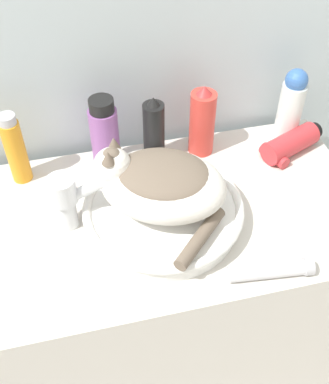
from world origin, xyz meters
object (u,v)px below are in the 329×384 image
hairspray_can_black (156,131)px  hair_dryer (290,144)px  cat (160,182)px  mouthwash_bottle (105,135)px  spray_bottle_trigger (202,122)px  shampoo_bottle_tall (15,149)px  faucet (69,197)px  lotion_bottle_white (291,105)px  cream_tube (272,270)px

hairspray_can_black → hair_dryer: (0.34, -0.06, -0.06)m
cat → hairspray_can_black: size_ratio=1.82×
cat → mouthwash_bottle: 0.24m
hairspray_can_black → spray_bottle_trigger: size_ratio=0.94×
shampoo_bottle_tall → hair_dryer: shampoo_bottle_tall is taller
faucet → hair_dryer: 0.59m
spray_bottle_trigger → lotion_bottle_white: bearing=0.0°
hair_dryer → mouthwash_bottle: bearing=149.9°
spray_bottle_trigger → cream_tube: size_ratio=1.10×
spray_bottle_trigger → hairspray_can_black: bearing=180.0°
lotion_bottle_white → hair_dryer: (-0.02, -0.06, -0.07)m
cat → mouthwash_bottle: (-0.09, 0.22, -0.03)m
mouthwash_bottle → spray_bottle_trigger: (0.25, -0.00, -0.00)m
faucet → hairspray_can_black: bearing=48.4°
cream_tube → hair_dryer: hair_dryer is taller
mouthwash_bottle → shampoo_bottle_tall: bearing=-180.0°
cat → shampoo_bottle_tall: (-0.30, 0.22, -0.03)m
shampoo_bottle_tall → spray_bottle_trigger: size_ratio=0.97×
lotion_bottle_white → cream_tube: size_ratio=1.16×
mouthwash_bottle → shampoo_bottle_tall: 0.21m
cream_tube → cat: bearing=133.4°
faucet → shampoo_bottle_tall: shampoo_bottle_tall is taller
shampoo_bottle_tall → spray_bottle_trigger: (0.46, 0.00, -0.00)m
hairspray_can_black → cream_tube: 0.45m
mouthwash_bottle → hairspray_can_black: 0.13m
faucet → cat: bearing=0.1°
faucet → cream_tube: (0.38, -0.23, -0.07)m
faucet → cream_tube: bearing=-21.4°
shampoo_bottle_tall → lotion_bottle_white: 0.70m
shampoo_bottle_tall → cream_tube: shampoo_bottle_tall is taller
hairspray_can_black → spray_bottle_trigger: 0.12m
shampoo_bottle_tall → hair_dryer: size_ratio=1.03×
mouthwash_bottle → cream_tube: (0.28, -0.42, -0.08)m
faucet → hairspray_can_black: size_ratio=0.87×
cat → hair_dryer: cat is taller
lotion_bottle_white → spray_bottle_trigger: (-0.24, 0.00, -0.01)m
faucet → shampoo_bottle_tall: size_ratio=0.85×
faucet → cream_tube: faucet is taller
faucet → spray_bottle_trigger: bearing=37.6°
faucet → lotion_bottle_white: bearing=27.4°
mouthwash_bottle → spray_bottle_trigger: size_ratio=1.01×
cat → hair_dryer: size_ratio=1.84×
cat → hair_dryer: (0.38, 0.15, -0.09)m
cat → spray_bottle_trigger: size_ratio=1.72×
mouthwash_bottle → spray_bottle_trigger: mouthwash_bottle is taller
spray_bottle_trigger → hair_dryer: bearing=-16.3°
mouthwash_bottle → faucet: bearing=-119.8°
shampoo_bottle_tall → cream_tube: (0.49, -0.42, -0.08)m
faucet → hairspray_can_black: 0.30m
shampoo_bottle_tall → mouthwash_bottle: bearing=0.0°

